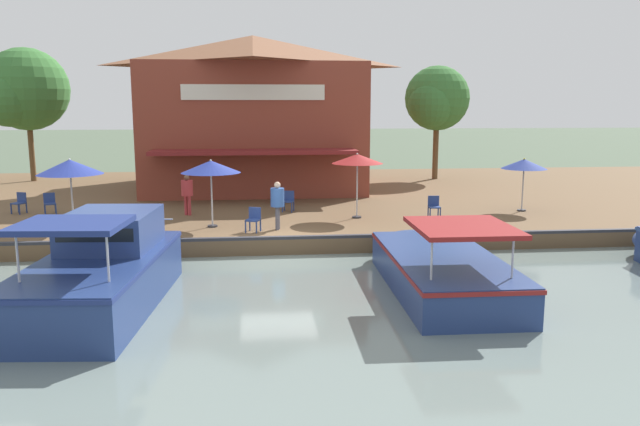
% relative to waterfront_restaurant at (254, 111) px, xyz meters
% --- Properties ---
extents(ground_plane, '(220.00, 220.00, 0.00)m').
position_rel_waterfront_restaurant_xyz_m(ground_plane, '(13.87, 0.70, -4.65)').
color(ground_plane, '#4C5B47').
extents(quay_deck, '(22.00, 56.00, 0.60)m').
position_rel_waterfront_restaurant_xyz_m(quay_deck, '(2.87, 0.70, -4.35)').
color(quay_deck, brown).
rests_on(quay_deck, ground).
extents(quay_edge_fender, '(0.20, 50.40, 0.10)m').
position_rel_waterfront_restaurant_xyz_m(quay_edge_fender, '(13.77, 0.70, -4.00)').
color(quay_edge_fender, '#2D2D33').
rests_on(quay_edge_fender, quay_deck).
extents(waterfront_restaurant, '(11.87, 11.39, 7.97)m').
position_rel_waterfront_restaurant_xyz_m(waterfront_restaurant, '(0.00, 0.00, 0.00)').
color(waterfront_restaurant, brown).
rests_on(waterfront_restaurant, quay_deck).
extents(patio_umbrella_mid_patio_right, '(2.27, 2.27, 2.53)m').
position_rel_waterfront_restaurant_xyz_m(patio_umbrella_mid_patio_right, '(11.29, -6.47, -1.82)').
color(patio_umbrella_mid_patio_right, '#B7B7B7').
rests_on(patio_umbrella_mid_patio_right, quay_deck).
extents(patio_umbrella_near_quay_edge, '(1.86, 1.86, 2.22)m').
position_rel_waterfront_restaurant_xyz_m(patio_umbrella_near_quay_edge, '(9.26, 11.08, -2.08)').
color(patio_umbrella_near_quay_edge, '#B7B7B7').
rests_on(patio_umbrella_near_quay_edge, quay_deck).
extents(patio_umbrella_far_corner, '(2.13, 2.13, 2.46)m').
position_rel_waterfront_restaurant_xyz_m(patio_umbrella_far_corner, '(11.39, -1.56, -1.85)').
color(patio_umbrella_far_corner, '#B7B7B7').
rests_on(patio_umbrella_far_corner, quay_deck).
extents(patio_umbrella_back_row, '(1.99, 1.99, 2.55)m').
position_rel_waterfront_restaurant_xyz_m(patio_umbrella_back_row, '(10.11, 3.96, -1.73)').
color(patio_umbrella_back_row, '#B7B7B7').
rests_on(patio_umbrella_back_row, quay_deck).
extents(cafe_chair_beside_entrance, '(0.57, 0.57, 0.85)m').
position_rel_waterfront_restaurant_xyz_m(cafe_chair_beside_entrance, '(12.43, -0.06, -3.57)').
color(cafe_chair_beside_entrance, navy).
rests_on(cafe_chair_beside_entrance, quay_deck).
extents(cafe_chair_under_first_umbrella, '(0.54, 0.54, 0.85)m').
position_rel_waterfront_restaurant_xyz_m(cafe_chair_under_first_umbrella, '(8.31, 1.37, -3.57)').
color(cafe_chair_under_first_umbrella, navy).
rests_on(cafe_chair_under_first_umbrella, quay_deck).
extents(cafe_chair_facing_river, '(0.57, 0.57, 0.85)m').
position_rel_waterfront_restaurant_xyz_m(cafe_chair_facing_river, '(7.66, -9.58, -3.57)').
color(cafe_chair_facing_river, navy).
rests_on(cafe_chair_facing_river, quay_deck).
extents(cafe_chair_back_row_seat, '(0.47, 0.47, 0.85)m').
position_rel_waterfront_restaurant_xyz_m(cafe_chair_back_row_seat, '(10.36, 6.99, -3.57)').
color(cafe_chair_back_row_seat, navy).
rests_on(cafe_chair_back_row_seat, quay_deck).
extents(cafe_chair_mid_patio, '(0.57, 0.57, 0.85)m').
position_rel_waterfront_restaurant_xyz_m(cafe_chair_mid_patio, '(7.93, -8.32, -3.57)').
color(cafe_chair_mid_patio, navy).
rests_on(cafe_chair_mid_patio, quay_deck).
extents(person_mid_patio, '(0.46, 0.46, 1.63)m').
position_rel_waterfront_restaurant_xyz_m(person_mid_patio, '(8.81, -2.71, -3.03)').
color(person_mid_patio, '#B23338').
rests_on(person_mid_patio, quay_deck).
extents(person_near_entrance, '(0.48, 0.48, 1.71)m').
position_rel_waterfront_restaurant_xyz_m(person_near_entrance, '(12.12, 0.78, -2.97)').
color(person_near_entrance, '#4C4C56').
rests_on(person_near_entrance, quay_deck).
extents(motorboat_far_downstream, '(7.79, 3.24, 2.44)m').
position_rel_waterfront_restaurant_xyz_m(motorboat_far_downstream, '(18.10, -3.72, -3.72)').
color(motorboat_far_downstream, navy).
rests_on(motorboat_far_downstream, river_water).
extents(motorboat_fourth_along, '(7.57, 2.86, 2.08)m').
position_rel_waterfront_restaurant_xyz_m(motorboat_fourth_along, '(17.64, 4.96, -4.00)').
color(motorboat_fourth_along, navy).
rests_on(motorboat_fourth_along, river_water).
extents(tree_upstream_bank, '(3.96, 3.78, 6.65)m').
position_rel_waterfront_restaurant_xyz_m(tree_upstream_bank, '(-2.14, 10.59, 0.60)').
color(tree_upstream_bank, brown).
rests_on(tree_upstream_bank, quay_deck).
extents(tree_behind_restaurant, '(4.91, 4.68, 7.59)m').
position_rel_waterfront_restaurant_xyz_m(tree_behind_restaurant, '(-3.50, -13.03, 1.08)').
color(tree_behind_restaurant, brown).
rests_on(tree_behind_restaurant, quay_deck).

